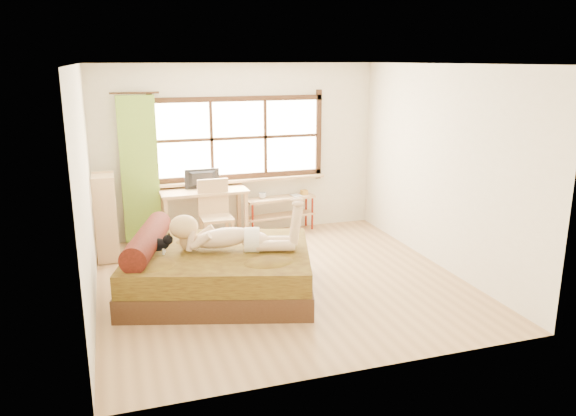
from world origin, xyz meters
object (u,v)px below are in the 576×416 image
object	(u,v)px
chair	(215,211)
bookshelf	(106,217)
desk	(204,197)
bed	(215,269)
pipe_shelf	(281,206)
kitten	(156,243)
woman	(232,224)

from	to	relation	value
chair	bookshelf	world-z (taller)	bookshelf
desk	bookshelf	size ratio (longest dim) A/B	1.09
bed	pipe_shelf	size ratio (longest dim) A/B	2.17
pipe_shelf	kitten	bearing A→B (deg)	-143.20
woman	kitten	size ratio (longest dim) A/B	4.67
desk	pipe_shelf	distance (m)	1.31
bed	woman	distance (m)	0.61
desk	kitten	bearing A→B (deg)	-114.77
chair	pipe_shelf	world-z (taller)	chair
woman	pipe_shelf	distance (m)	2.61
woman	desk	distance (m)	2.10
bed	chair	bearing A→B (deg)	95.52
pipe_shelf	bookshelf	world-z (taller)	bookshelf
desk	bookshelf	bearing A→B (deg)	-165.80
bed	pipe_shelf	xyz separation A→B (m)	(1.50, 2.15, 0.13)
bed	bookshelf	world-z (taller)	bookshelf
chair	pipe_shelf	xyz separation A→B (m)	(1.18, 0.48, -0.15)
bed	kitten	world-z (taller)	bed
desk	chair	bearing A→B (deg)	-74.47
woman	desk	xyz separation A→B (m)	(0.02, 2.10, -0.16)
bookshelf	bed	bearing A→B (deg)	-52.99
kitten	desk	bearing A→B (deg)	81.82
woman	bookshelf	xyz separation A→B (m)	(-1.43, 1.73, -0.26)
desk	chair	world-z (taller)	chair
chair	desk	bearing A→B (deg)	105.53
bed	pipe_shelf	world-z (taller)	bed
woman	chair	bearing A→B (deg)	102.45
chair	pipe_shelf	size ratio (longest dim) A/B	0.87
pipe_shelf	bed	bearing A→B (deg)	-131.71
woman	desk	size ratio (longest dim) A/B	1.15
pipe_shelf	bookshelf	bearing A→B (deg)	-176.60
chair	bookshelf	xyz separation A→B (m)	(-1.55, -0.01, 0.04)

